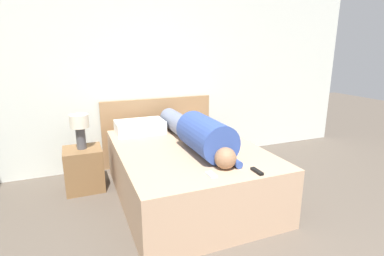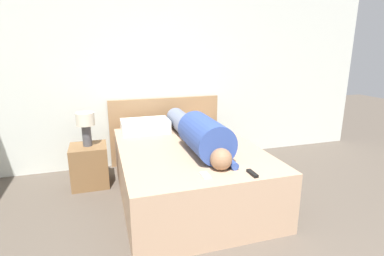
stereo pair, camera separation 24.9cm
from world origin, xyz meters
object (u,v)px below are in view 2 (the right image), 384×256
(bed, at_px, (188,172))
(tv_remote, at_px, (252,173))
(cell_phone, at_px, (205,175))
(nightstand, at_px, (90,165))
(pillow_near_headboard, at_px, (145,126))
(table_lamp, at_px, (86,124))
(person_lying, at_px, (198,133))

(bed, relative_size, tv_remote, 13.30)
(cell_phone, bearing_deg, nightstand, 124.94)
(nightstand, height_order, pillow_near_headboard, pillow_near_headboard)
(nightstand, height_order, tv_remote, tv_remote)
(cell_phone, bearing_deg, table_lamp, 124.94)
(nightstand, xyz_separation_m, pillow_near_headboard, (0.71, 0.10, 0.42))
(bed, xyz_separation_m, tv_remote, (0.31, -0.88, 0.31))
(person_lying, distance_m, cell_phone, 0.78)
(nightstand, height_order, table_lamp, table_lamp)
(table_lamp, height_order, pillow_near_headboard, table_lamp)
(person_lying, bearing_deg, tv_remote, -75.73)
(bed, height_order, person_lying, person_lying)
(person_lying, bearing_deg, nightstand, 150.10)
(bed, distance_m, cell_phone, 0.84)
(person_lying, bearing_deg, pillow_near_headboard, 120.44)
(tv_remote, bearing_deg, person_lying, 104.27)
(nightstand, distance_m, cell_phone, 1.75)
(person_lying, bearing_deg, table_lamp, 150.10)
(nightstand, relative_size, tv_remote, 3.37)
(pillow_near_headboard, height_order, tv_remote, pillow_near_headboard)
(table_lamp, xyz_separation_m, cell_phone, (0.98, -1.41, -0.18))
(cell_phone, bearing_deg, pillow_near_headboard, 100.28)
(cell_phone, bearing_deg, bed, 84.20)
(nightstand, relative_size, pillow_near_headboard, 0.85)
(bed, bearing_deg, table_lamp, 149.49)
(tv_remote, bearing_deg, table_lamp, 132.42)
(person_lying, distance_m, tv_remote, 0.87)
(nightstand, height_order, person_lying, person_lying)
(tv_remote, bearing_deg, nightstand, 132.42)
(bed, relative_size, nightstand, 3.95)
(pillow_near_headboard, xyz_separation_m, cell_phone, (0.27, -1.51, -0.07))
(table_lamp, height_order, cell_phone, table_lamp)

